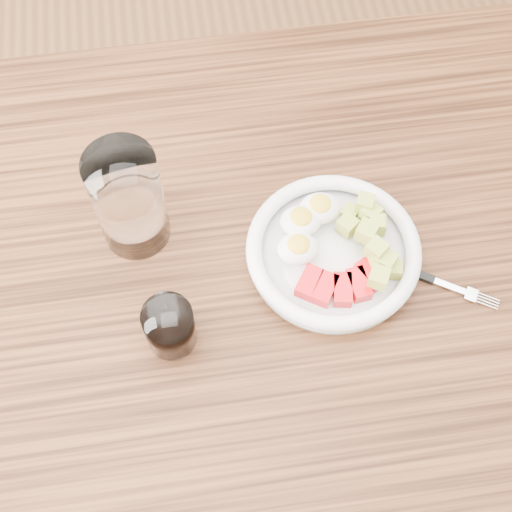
{
  "coord_description": "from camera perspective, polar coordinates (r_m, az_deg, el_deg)",
  "views": [
    {
      "loc": [
        -0.08,
        -0.43,
        1.66
      ],
      "look_at": [
        -0.01,
        0.01,
        0.8
      ],
      "focal_mm": 50.0,
      "sensor_mm": 36.0,
      "label": 1
    }
  ],
  "objects": [
    {
      "name": "dining_table",
      "position": [
        1.08,
        0.6,
        -3.6
      ],
      "size": [
        1.5,
        0.9,
        0.77
      ],
      "color": "brown",
      "rests_on": "ground"
    },
    {
      "name": "fork",
      "position": [
        1.01,
        13.12,
        -1.57
      ],
      "size": [
        0.16,
        0.1,
        0.01
      ],
      "color": "black",
      "rests_on": "dining_table"
    },
    {
      "name": "bowl",
      "position": [
        0.99,
        6.19,
        0.56
      ],
      "size": [
        0.24,
        0.24,
        0.06
      ],
      "color": "white",
      "rests_on": "dining_table"
    },
    {
      "name": "ground",
      "position": [
        1.72,
        0.39,
        -12.72
      ],
      "size": [
        4.0,
        4.0,
        0.0
      ],
      "primitive_type": "plane",
      "color": "brown",
      "rests_on": "ground"
    },
    {
      "name": "coffee_glass",
      "position": [
        0.93,
        -6.92,
        -5.65
      ],
      "size": [
        0.07,
        0.07,
        0.08
      ],
      "color": "white",
      "rests_on": "dining_table"
    },
    {
      "name": "water_glass",
      "position": [
        0.96,
        -10.16,
        4.45
      ],
      "size": [
        0.09,
        0.09,
        0.17
      ],
      "primitive_type": "cylinder",
      "color": "white",
      "rests_on": "dining_table"
    }
  ]
}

